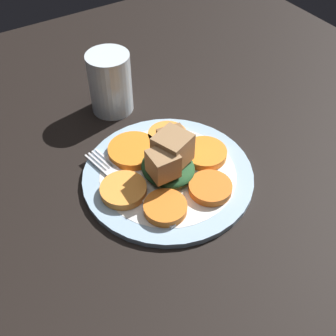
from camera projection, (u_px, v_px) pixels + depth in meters
table_slab at (168, 182)px, 66.93cm from camera, size 120.00×120.00×2.00cm
plate at (168, 175)px, 65.84cm from camera, size 26.63×26.63×1.05cm
carrot_slice_0 at (167, 136)px, 70.49cm from camera, size 6.55×6.55×1.23cm
carrot_slice_1 at (133, 150)px, 68.03cm from camera, size 8.14×8.14×1.23cm
carrot_slice_2 at (122, 188)px, 62.40cm from camera, size 6.94×6.94×1.23cm
carrot_slice_3 at (165, 207)px, 59.79cm from camera, size 6.29×6.29×1.23cm
carrot_slice_4 at (210, 188)px, 62.39cm from camera, size 6.46×6.46×1.23cm
carrot_slice_5 at (207, 155)px, 67.27cm from camera, size 7.10×7.10×1.23cm
center_pile at (169, 158)px, 63.26cm from camera, size 8.91×8.02×7.06cm
fork at (127, 184)px, 63.41cm from camera, size 19.90×5.30×0.40cm
water_glass at (110, 83)px, 74.56cm from camera, size 7.64×7.64×11.13cm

